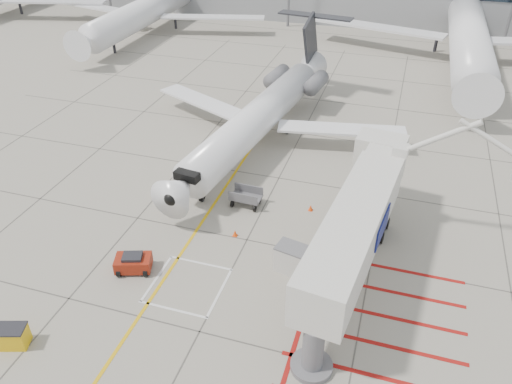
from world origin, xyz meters
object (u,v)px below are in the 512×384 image
(jet_bridge, at_px, (352,238))
(spill_bin, at_px, (13,336))
(pushback_tug, at_px, (133,262))
(regional_jet, at_px, (246,111))

(jet_bridge, distance_m, spill_bin, 18.31)
(spill_bin, bearing_deg, pushback_tug, 48.17)
(jet_bridge, bearing_deg, spill_bin, -142.22)
(regional_jet, distance_m, jet_bridge, 16.55)
(pushback_tug, bearing_deg, spill_bin, -132.73)
(jet_bridge, relative_size, pushback_tug, 8.51)
(jet_bridge, bearing_deg, pushback_tug, -161.93)
(regional_jet, height_order, pushback_tug, regional_jet)
(jet_bridge, height_order, spill_bin, jet_bridge)
(pushback_tug, xyz_separation_m, spill_bin, (-3.07, -6.81, -0.00))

